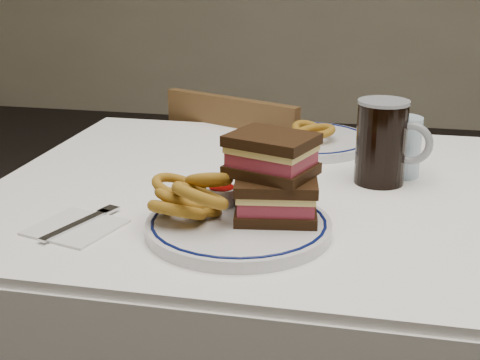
% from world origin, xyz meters
% --- Properties ---
extents(dining_table, '(1.27, 0.87, 0.75)m').
position_xyz_m(dining_table, '(0.00, 0.00, 0.64)').
color(dining_table, white).
rests_on(dining_table, floor).
extents(chair_far, '(0.50, 0.50, 0.82)m').
position_xyz_m(chair_far, '(-0.26, 0.51, 0.45)').
color(chair_far, '#412915').
rests_on(chair_far, floor).
extents(main_plate, '(0.28, 0.28, 0.02)m').
position_xyz_m(main_plate, '(-0.14, -0.22, 0.76)').
color(main_plate, silver).
rests_on(main_plate, dining_table).
extents(reuben_sandwich, '(0.15, 0.14, 0.13)m').
position_xyz_m(reuben_sandwich, '(-0.09, -0.19, 0.83)').
color(reuben_sandwich, black).
rests_on(reuben_sandwich, main_plate).
extents(onion_rings_main, '(0.14, 0.14, 0.10)m').
position_xyz_m(onion_rings_main, '(-0.22, -0.22, 0.80)').
color(onion_rings_main, brown).
rests_on(onion_rings_main, main_plate).
extents(ketchup_ramekin, '(0.05, 0.05, 0.03)m').
position_xyz_m(ketchup_ramekin, '(-0.18, -0.15, 0.78)').
color(ketchup_ramekin, silver).
rests_on(ketchup_ramekin, main_plate).
extents(beer_mug, '(0.14, 0.09, 0.15)m').
position_xyz_m(beer_mug, '(0.06, 0.06, 0.83)').
color(beer_mug, black).
rests_on(beer_mug, dining_table).
extents(water_glass, '(0.07, 0.07, 0.11)m').
position_xyz_m(water_glass, '(0.10, 0.11, 0.81)').
color(water_glass, '#ADCCDF').
rests_on(water_glass, dining_table).
extents(far_plate, '(0.28, 0.28, 0.02)m').
position_xyz_m(far_plate, '(-0.10, 0.28, 0.76)').
color(far_plate, silver).
rests_on(far_plate, dining_table).
extents(onion_rings_far, '(0.10, 0.13, 0.05)m').
position_xyz_m(onion_rings_far, '(-0.09, 0.28, 0.78)').
color(onion_rings_far, brown).
rests_on(onion_rings_far, far_plate).
extents(napkin_fork, '(0.15, 0.16, 0.01)m').
position_xyz_m(napkin_fork, '(-0.39, -0.25, 0.75)').
color(napkin_fork, silver).
rests_on(napkin_fork, dining_table).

